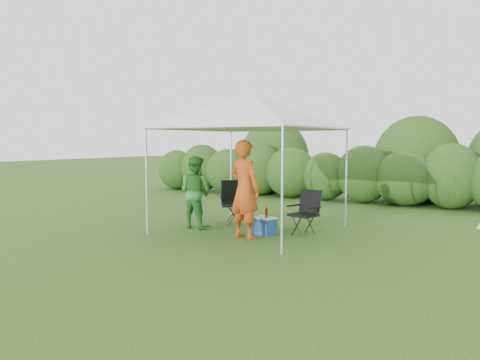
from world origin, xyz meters
The scene contains 9 objects.
ground centered at (0.00, 0.00, 0.00)m, with size 70.00×70.00×0.00m, color #375C1D.
hedge centered at (0.04, 6.00, 0.83)m, with size 14.89×1.53×1.80m.
canopy centered at (0.00, 0.50, 2.46)m, with size 3.10×3.10×2.83m.
chair_right centered at (1.13, 0.76, 0.50)m, with size 0.64×0.60×0.89m.
chair_left centered at (-0.79, 1.03, 0.54)m, with size 0.76×0.75×0.96m.
man centered at (0.31, -0.25, 0.94)m, with size 0.69×0.45×1.88m, color #BF4915.
woman centered at (-1.16, 0.11, 0.77)m, with size 0.75×0.58×1.53m, color #30842B.
cooler centered at (0.48, 0.24, 0.18)m, with size 0.49×0.42×0.36m.
bottle centered at (0.54, 0.20, 0.46)m, with size 0.06×0.06×0.22m, color #592D0C.
Camera 1 is at (4.99, -7.73, 1.87)m, focal length 35.00 mm.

